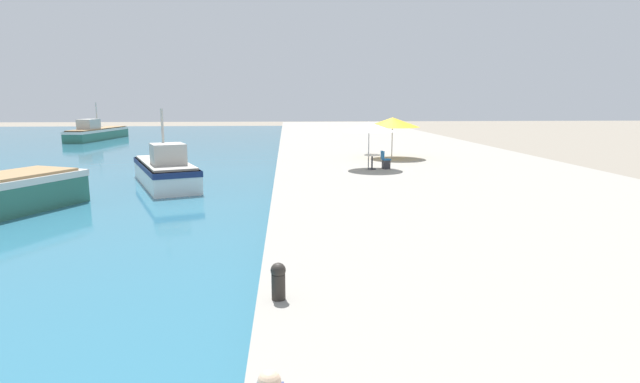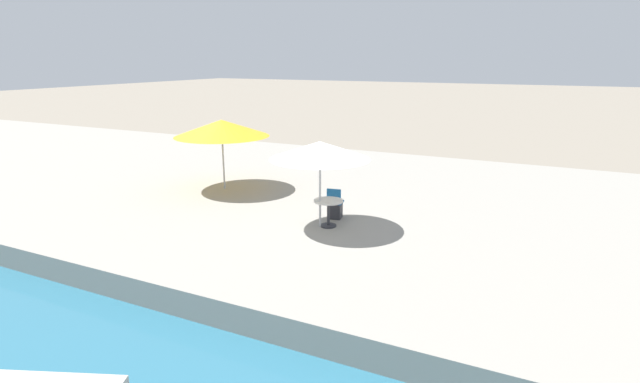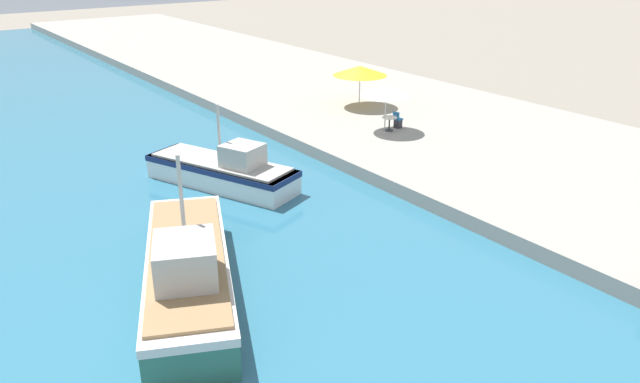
{
  "view_description": "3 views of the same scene",
  "coord_description": "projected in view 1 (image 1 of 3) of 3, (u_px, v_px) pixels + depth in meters",
  "views": [
    {
      "loc": [
        0.55,
        -0.71,
        4.02
      ],
      "look_at": [
        1.5,
        13.44,
        1.45
      ],
      "focal_mm": 28.0,
      "sensor_mm": 36.0,
      "label": 1
    },
    {
      "loc": [
        -6.85,
        18.41,
        5.1
      ],
      "look_at": [
        4.67,
        24.08,
        1.65
      ],
      "focal_mm": 28.0,
      "sensor_mm": 36.0,
      "label": 2
    },
    {
      "loc": [
        -16.83,
        0.35,
        10.22
      ],
      "look_at": [
        -4.0,
        18.0,
        1.25
      ],
      "focal_mm": 35.0,
      "sensor_mm": 36.0,
      "label": 3
    }
  ],
  "objects": [
    {
      "name": "mooring_bollard",
      "position": [
        278.0,
        280.0,
        8.56
      ],
      "size": [
        0.26,
        0.26,
        0.65
      ],
      "color": "#2D2823",
      "rests_on": "quay_promenade"
    },
    {
      "name": "cafe_chair_left",
      "position": [
        386.0,
        162.0,
        25.15
      ],
      "size": [
        0.49,
        0.46,
        0.91
      ],
      "rotation": [
        0.0,
        0.0,
        -1.41
      ],
      "color": "#2D2D33",
      "rests_on": "quay_promenade"
    },
    {
      "name": "cafe_umbrella_white",
      "position": [
        393.0,
        122.0,
        29.73
      ],
      "size": [
        3.25,
        3.25,
        2.42
      ],
      "color": "#B7B7B7",
      "rests_on": "quay_promenade"
    },
    {
      "name": "cafe_table",
      "position": [
        372.0,
        159.0,
        24.95
      ],
      "size": [
        0.8,
        0.8,
        0.74
      ],
      "color": "#333338",
      "rests_on": "quay_promenade"
    },
    {
      "name": "quay_promenade",
      "position": [
        384.0,
        150.0,
        38.17
      ],
      "size": [
        16.0,
        90.0,
        0.65
      ],
      "color": "gray",
      "rests_on": "ground_plane"
    },
    {
      "name": "fishing_boat_far",
      "position": [
        97.0,
        132.0,
        52.09
      ],
      "size": [
        3.11,
        10.8,
        3.85
      ],
      "rotation": [
        0.0,
        0.0,
        -0.1
      ],
      "color": "#33705B",
      "rests_on": "water_basin"
    },
    {
      "name": "cafe_umbrella_pink",
      "position": [
        369.0,
        127.0,
        24.84
      ],
      "size": [
        2.68,
        2.68,
        2.35
      ],
      "color": "#B7B7B7",
      "rests_on": "quay_promenade"
    },
    {
      "name": "fishing_boat_mid",
      "position": [
        165.0,
        170.0,
        23.88
      ],
      "size": [
        4.61,
        7.36,
        3.65
      ],
      "rotation": [
        0.0,
        0.0,
        0.39
      ],
      "color": "white",
      "rests_on": "water_basin"
    }
  ]
}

